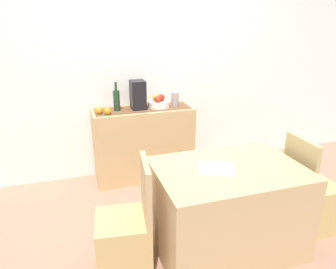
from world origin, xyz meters
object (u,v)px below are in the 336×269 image
Objects in this scene: fruit_bowl at (159,104)px; open_book at (216,168)px; sideboard_console at (144,144)px; coffee_maker at (138,95)px; wine_bottle at (117,100)px; chair_by_corner at (309,202)px; ceramic_vase at (175,99)px; chair_near_window at (126,239)px; dining_table at (226,208)px.

fruit_bowl reaches higher than open_book.
coffee_maker is at bearing 180.00° from sideboard_console.
wine_bottle is 2.19m from chair_by_corner.
fruit_bowl is 0.20m from ceramic_vase.
fruit_bowl is 0.90× the size of open_book.
chair_near_window is 1.00× the size of chair_by_corner.
open_book is 1.07m from chair_by_corner.
wine_bottle is 2.00× the size of ceramic_vase.
open_book is (0.05, -1.44, -0.16)m from fruit_bowl.
open_book reaches higher than dining_table.
coffee_maker reaches higher than chair_by_corner.
chair_by_corner is (1.49, -1.44, -0.72)m from wine_bottle.
wine_bottle reaches higher than dining_table.
dining_table is 0.40m from open_book.
wine_bottle reaches higher than open_book.
wine_bottle reaches higher than fruit_bowl.
chair_near_window is (-0.44, -1.44, -0.76)m from coffee_maker.
dining_table is (0.35, -1.44, -0.06)m from sideboard_console.
fruit_bowl reaches higher than sideboard_console.
sideboard_console is 1.00× the size of dining_table.
chair_by_corner is (0.80, -1.44, -0.68)m from ceramic_vase.
wine_bottle is 0.28× the size of dining_table.
chair_by_corner is (0.96, -0.00, -0.48)m from open_book.
chair_by_corner reaches higher than sideboard_console.
chair_near_window is at bearing -179.86° from dining_table.
coffee_maker is at bearing 0.00° from wine_bottle.
open_book is at bearing 178.48° from dining_table.
chair_by_corner is at bearing 0.01° from dining_table.
open_book is 0.31× the size of chair_by_corner.
sideboard_console is 4.60× the size of fruit_bowl.
fruit_bowl is at bearing 64.70° from chair_near_window.
fruit_bowl is 0.28× the size of chair_by_corner.
dining_table is at bearing 20.71° from open_book.
wine_bottle is 1.17× the size of open_book.
ceramic_vase is at bearing 0.00° from wine_bottle.
chair_by_corner is (0.84, 0.00, -0.10)m from dining_table.
fruit_bowl is 1.72m from chair_near_window.
fruit_bowl is 0.28× the size of chair_near_window.
coffee_maker is 0.36× the size of chair_by_corner.
dining_table is 0.85m from chair_by_corner.
wine_bottle is (-0.29, -0.00, 0.56)m from sideboard_console.
chair_near_window is at bearing -157.37° from open_book.
sideboard_console is 1.88m from chair_by_corner.
sideboard_console is 1.49m from dining_table.
ceramic_vase is at bearing 0.00° from coffee_maker.
sideboard_console is at bearing 0.00° from wine_bottle.
dining_table is 0.85m from chair_near_window.
chair_near_window is at bearing -115.30° from fruit_bowl.
ceramic_vase is at bearing 0.00° from fruit_bowl.
open_book is at bearing -88.07° from fruit_bowl.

